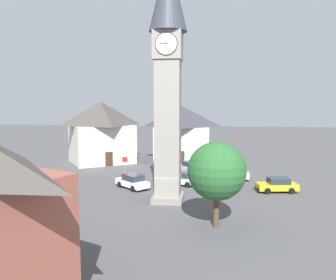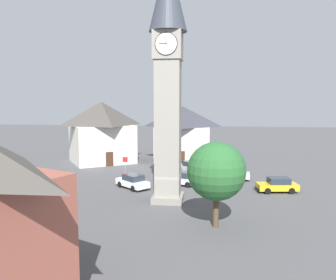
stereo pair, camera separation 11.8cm
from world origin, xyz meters
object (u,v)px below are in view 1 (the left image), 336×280
(car_white_side, at_px, (191,167))
(car_black_far, at_px, (133,181))
(car_red_corner, at_px, (232,173))
(car_blue_kerb, at_px, (277,185))
(tree, at_px, (217,171))
(building_corner_back, at_px, (182,133))
(clock_tower, at_px, (168,58))
(road_sign, at_px, (125,165))
(pedestrian, at_px, (65,205))
(car_silver_kerb, at_px, (180,178))
(building_shop_left, at_px, (101,131))

(car_white_side, relative_size, car_black_far, 1.00)
(car_red_corner, relative_size, car_white_side, 1.00)
(car_white_side, height_order, car_black_far, same)
(car_black_far, bearing_deg, car_blue_kerb, -178.58)
(car_blue_kerb, height_order, tree, tree)
(building_corner_back, bearing_deg, car_black_far, 77.33)
(clock_tower, bearing_deg, building_corner_back, -88.83)
(clock_tower, height_order, car_red_corner, clock_tower)
(building_corner_back, relative_size, road_sign, 3.15)
(car_red_corner, distance_m, pedestrian, 20.91)
(car_blue_kerb, relative_size, tree, 0.67)
(car_silver_kerb, bearing_deg, building_corner_back, -86.30)
(car_silver_kerb, distance_m, road_sign, 6.95)
(pedestrian, xyz_separation_m, building_shop_left, (5.14, -25.17, 3.77))
(car_white_side, relative_size, building_shop_left, 0.35)
(car_silver_kerb, bearing_deg, pedestrian, 55.36)
(pedestrian, bearing_deg, clock_tower, -144.12)
(car_black_far, distance_m, tree, 14.03)
(car_silver_kerb, distance_m, car_white_side, 6.85)
(car_white_side, distance_m, car_black_far, 10.64)
(car_blue_kerb, height_order, road_sign, road_sign)
(clock_tower, xyz_separation_m, road_sign, (6.14, -7.86, -11.38))
(car_blue_kerb, height_order, car_white_side, same)
(car_red_corner, bearing_deg, car_black_far, 26.50)
(clock_tower, bearing_deg, tree, 125.49)
(building_corner_back, bearing_deg, car_blue_kerb, 123.34)
(car_silver_kerb, bearing_deg, road_sign, -12.46)
(car_black_far, bearing_deg, car_red_corner, -153.50)
(clock_tower, bearing_deg, car_silver_kerb, -94.97)
(pedestrian, bearing_deg, car_blue_kerb, -151.22)
(car_silver_kerb, relative_size, building_corner_back, 0.50)
(tree, height_order, road_sign, tree)
(car_red_corner, relative_size, tree, 0.66)
(car_white_side, bearing_deg, clock_tower, 83.98)
(car_white_side, xyz_separation_m, building_corner_back, (1.84, -8.65, 3.65))
(car_blue_kerb, relative_size, car_black_far, 1.03)
(car_black_far, distance_m, road_sign, 4.16)
(car_blue_kerb, distance_m, building_shop_left, 28.32)
(tree, distance_m, building_shop_left, 30.97)
(car_black_far, xyz_separation_m, building_shop_left, (8.44, -15.35, 4.02))
(pedestrian, xyz_separation_m, building_corner_back, (-7.25, -27.39, 3.40))
(car_white_side, bearing_deg, car_black_far, 57.04)
(clock_tower, relative_size, tree, 3.52)
(car_silver_kerb, relative_size, pedestrian, 2.62)
(clock_tower, xyz_separation_m, car_white_side, (-1.39, -13.17, -12.52))
(car_blue_kerb, distance_m, car_silver_kerb, 10.46)
(car_black_far, xyz_separation_m, tree, (-8.77, 10.39, 3.46))
(car_red_corner, height_order, car_black_far, same)
(pedestrian, relative_size, building_shop_left, 0.14)
(car_red_corner, xyz_separation_m, pedestrian, (14.27, 15.29, 0.25))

